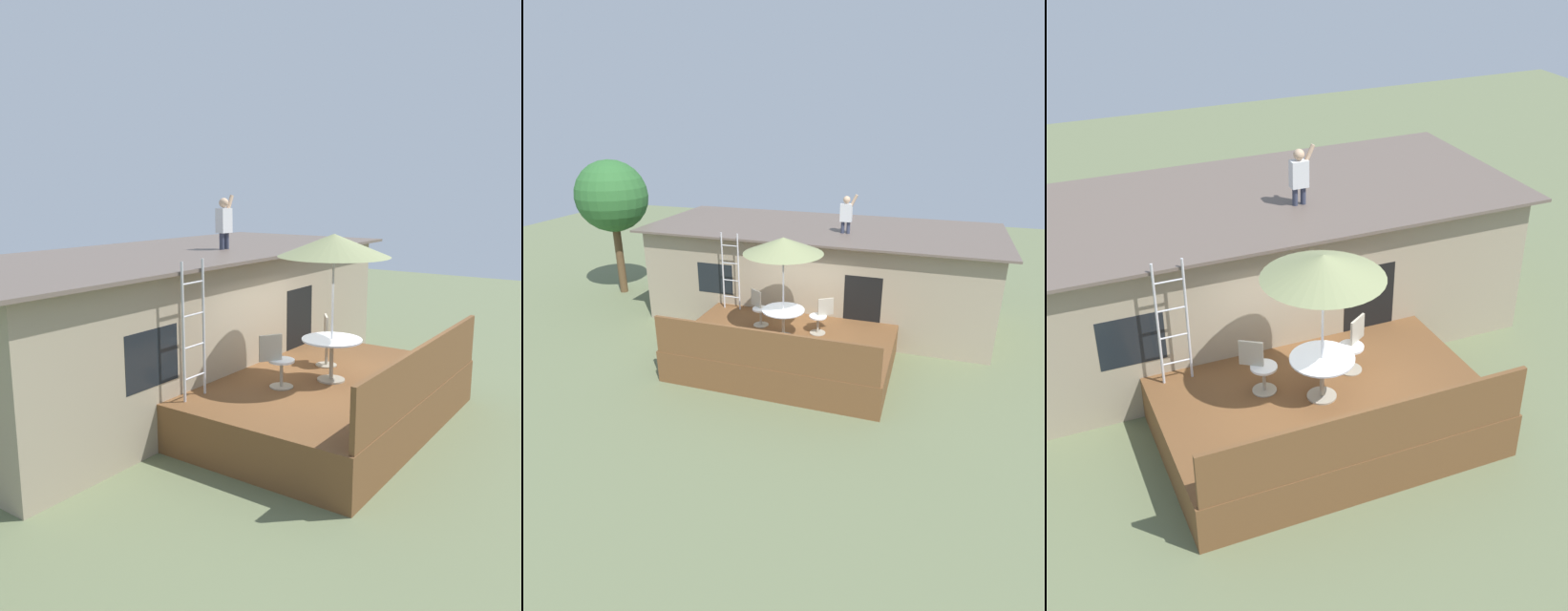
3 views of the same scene
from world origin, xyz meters
The scene contains 10 objects.
ground_plane centered at (0.00, 0.00, 0.00)m, with size 40.00×40.00×0.00m, color #66704C.
house centered at (0.00, 3.60, 1.43)m, with size 10.50×4.50×2.85m.
deck centered at (0.00, 0.00, 0.40)m, with size 5.26×3.47×0.80m, color brown.
deck_railing centered at (0.00, -1.69, 1.25)m, with size 5.16×0.08×0.90m, color brown.
patio_table centered at (-0.04, -0.05, 1.39)m, with size 1.04×1.04×0.74m.
patio_umbrella centered at (-0.04, -0.05, 3.15)m, with size 1.90×1.90×2.54m.
step_ladder centered at (-2.05, 1.32, 1.90)m, with size 0.52×0.04×2.20m.
person_figure centered at (0.84, 2.95, 3.46)m, with size 0.47×0.20×1.11m.
patio_chair_left centered at (-0.89, 0.51, 1.26)m, with size 0.57×0.46×0.92m.
patio_chair_right centered at (0.77, 0.49, 1.26)m, with size 0.56×0.46×0.92m.
Camera 1 is at (-8.88, -4.67, 4.04)m, focal length 34.97 mm.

